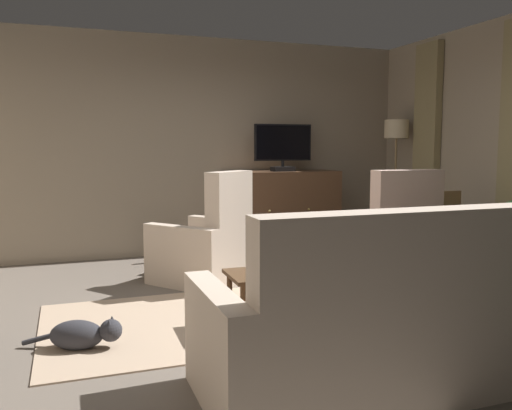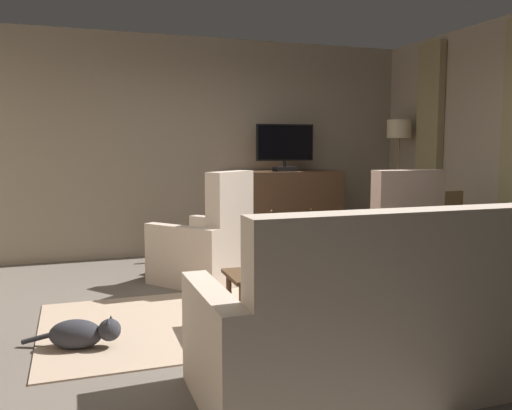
{
  "view_description": "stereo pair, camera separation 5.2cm",
  "coord_description": "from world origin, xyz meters",
  "px_view_note": "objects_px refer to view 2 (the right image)",
  "views": [
    {
      "loc": [
        -1.52,
        -4.07,
        1.42
      ],
      "look_at": [
        0.04,
        0.31,
        0.9
      ],
      "focal_mm": 37.42,
      "sensor_mm": 36.0,
      "label": 1
    },
    {
      "loc": [
        -1.47,
        -4.08,
        1.42
      ],
      "look_at": [
        0.04,
        0.31,
        0.9
      ],
      "focal_mm": 37.42,
      "sensor_mm": 36.0,
      "label": 2
    }
  ],
  "objects_px": {
    "coffee_table": "(289,278)",
    "armchair_in_far_corner": "(208,249)",
    "tv_remote": "(267,270)",
    "cat": "(82,334)",
    "tv_cabinet": "(283,213)",
    "side_chair_tucked_against_wall": "(455,232)",
    "armchair_facing_sofa": "(423,265)",
    "floor_lamp": "(399,144)",
    "television": "(285,146)",
    "sofa_floral": "(372,332)"
  },
  "relations": [
    {
      "from": "armchair_facing_sofa",
      "to": "floor_lamp",
      "type": "xyz_separation_m",
      "value": [
        1.27,
        2.32,
        1.08
      ]
    },
    {
      "from": "tv_cabinet",
      "to": "armchair_in_far_corner",
      "type": "relative_size",
      "value": 1.27
    },
    {
      "from": "coffee_table",
      "to": "armchair_facing_sofa",
      "type": "relative_size",
      "value": 0.83
    },
    {
      "from": "floor_lamp",
      "to": "coffee_table",
      "type": "bearing_deg",
      "value": -136.99
    },
    {
      "from": "tv_remote",
      "to": "floor_lamp",
      "type": "xyz_separation_m",
      "value": [
        2.77,
        2.38,
        0.99
      ]
    },
    {
      "from": "side_chair_tucked_against_wall",
      "to": "television",
      "type": "bearing_deg",
      "value": 122.22
    },
    {
      "from": "sofa_floral",
      "to": "cat",
      "type": "bearing_deg",
      "value": 142.16
    },
    {
      "from": "sofa_floral",
      "to": "side_chair_tucked_against_wall",
      "type": "bearing_deg",
      "value": 42.24
    },
    {
      "from": "tv_cabinet",
      "to": "sofa_floral",
      "type": "relative_size",
      "value": 0.77
    },
    {
      "from": "tv_remote",
      "to": "cat",
      "type": "xyz_separation_m",
      "value": [
        -1.39,
        -0.03,
        -0.35
      ]
    },
    {
      "from": "tv_remote",
      "to": "floor_lamp",
      "type": "height_order",
      "value": "floor_lamp"
    },
    {
      "from": "television",
      "to": "cat",
      "type": "bearing_deg",
      "value": -134.16
    },
    {
      "from": "armchair_in_far_corner",
      "to": "cat",
      "type": "relative_size",
      "value": 1.78
    },
    {
      "from": "side_chair_tucked_against_wall",
      "to": "floor_lamp",
      "type": "xyz_separation_m",
      "value": [
        0.34,
        1.59,
        0.95
      ]
    },
    {
      "from": "tv_remote",
      "to": "side_chair_tucked_against_wall",
      "type": "bearing_deg",
      "value": 53.92
    },
    {
      "from": "television",
      "to": "armchair_facing_sofa",
      "type": "bearing_deg",
      "value": -84.27
    },
    {
      "from": "coffee_table",
      "to": "cat",
      "type": "bearing_deg",
      "value": 179.17
    },
    {
      "from": "tv_remote",
      "to": "cat",
      "type": "relative_size",
      "value": 0.25
    },
    {
      "from": "sofa_floral",
      "to": "side_chair_tucked_against_wall",
      "type": "relative_size",
      "value": 2.15
    },
    {
      "from": "tv_cabinet",
      "to": "sofa_floral",
      "type": "xyz_separation_m",
      "value": [
        -1.05,
        -3.99,
        -0.17
      ]
    },
    {
      "from": "floor_lamp",
      "to": "armchair_facing_sofa",
      "type": "bearing_deg",
      "value": -118.7
    },
    {
      "from": "tv_cabinet",
      "to": "television",
      "type": "relative_size",
      "value": 1.95
    },
    {
      "from": "sofa_floral",
      "to": "floor_lamp",
      "type": "height_order",
      "value": "floor_lamp"
    },
    {
      "from": "coffee_table",
      "to": "floor_lamp",
      "type": "xyz_separation_m",
      "value": [
        2.6,
        2.43,
        1.06
      ]
    },
    {
      "from": "sofa_floral",
      "to": "floor_lamp",
      "type": "bearing_deg",
      "value": 54.52
    },
    {
      "from": "television",
      "to": "cat",
      "type": "distance_m",
      "value": 3.99
    },
    {
      "from": "floor_lamp",
      "to": "tv_cabinet",
      "type": "bearing_deg",
      "value": 166.89
    },
    {
      "from": "tv_remote",
      "to": "cat",
      "type": "height_order",
      "value": "tv_remote"
    },
    {
      "from": "television",
      "to": "tv_remote",
      "type": "height_order",
      "value": "television"
    },
    {
      "from": "coffee_table",
      "to": "cat",
      "type": "height_order",
      "value": "coffee_table"
    },
    {
      "from": "side_chair_tucked_against_wall",
      "to": "armchair_in_far_corner",
      "type": "bearing_deg",
      "value": 164.39
    },
    {
      "from": "side_chair_tucked_against_wall",
      "to": "cat",
      "type": "height_order",
      "value": "side_chair_tucked_against_wall"
    },
    {
      "from": "tv_cabinet",
      "to": "cat",
      "type": "xyz_separation_m",
      "value": [
        -2.63,
        -2.76,
        -0.41
      ]
    },
    {
      "from": "television",
      "to": "armchair_in_far_corner",
      "type": "height_order",
      "value": "television"
    },
    {
      "from": "tv_cabinet",
      "to": "coffee_table",
      "type": "distance_m",
      "value": 2.98
    },
    {
      "from": "television",
      "to": "armchair_in_far_corner",
      "type": "relative_size",
      "value": 0.65
    },
    {
      "from": "armchair_in_far_corner",
      "to": "floor_lamp",
      "type": "distance_m",
      "value": 3.2
    },
    {
      "from": "cat",
      "to": "tv_cabinet",
      "type": "bearing_deg",
      "value": 46.4
    },
    {
      "from": "sofa_floral",
      "to": "cat",
      "type": "xyz_separation_m",
      "value": [
        -1.58,
        1.22,
        -0.24
      ]
    },
    {
      "from": "armchair_facing_sofa",
      "to": "armchair_in_far_corner",
      "type": "relative_size",
      "value": 1.0
    },
    {
      "from": "side_chair_tucked_against_wall",
      "to": "cat",
      "type": "xyz_separation_m",
      "value": [
        -3.82,
        -0.82,
        -0.39
      ]
    },
    {
      "from": "tv_remote",
      "to": "sofa_floral",
      "type": "distance_m",
      "value": 1.27
    },
    {
      "from": "armchair_in_far_corner",
      "to": "armchair_facing_sofa",
      "type": "bearing_deg",
      "value": -41.89
    },
    {
      "from": "coffee_table",
      "to": "television",
      "type": "bearing_deg",
      "value": 68.63
    },
    {
      "from": "coffee_table",
      "to": "armchair_in_far_corner",
      "type": "bearing_deg",
      "value": 99.95
    },
    {
      "from": "side_chair_tucked_against_wall",
      "to": "cat",
      "type": "distance_m",
      "value": 3.93
    },
    {
      "from": "coffee_table",
      "to": "tv_remote",
      "type": "height_order",
      "value": "tv_remote"
    },
    {
      "from": "tv_cabinet",
      "to": "side_chair_tucked_against_wall",
      "type": "relative_size",
      "value": 1.65
    },
    {
      "from": "tv_cabinet",
      "to": "side_chair_tucked_against_wall",
      "type": "bearing_deg",
      "value": -58.49
    },
    {
      "from": "coffee_table",
      "to": "floor_lamp",
      "type": "bearing_deg",
      "value": 43.01
    }
  ]
}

